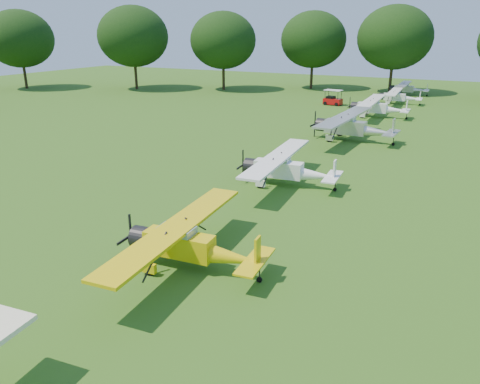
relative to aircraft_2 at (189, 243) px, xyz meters
The scene contains 9 objects.
ground 4.86m from the aircraft_2, 97.05° to the left, with size 160.00×160.00×0.00m, color #2D5916.
tree_belt 8.93m from the aircraft_2, 58.30° to the left, with size 137.36×130.27×14.52m.
aircraft_2 is the anchor object (origin of this frame).
aircraft_3 12.03m from the aircraft_2, 92.19° to the left, with size 6.45×10.29×2.02m.
aircraft_4 26.25m from the aircraft_2, 89.68° to the left, with size 7.52×11.97×2.36m.
aircraft_5 39.11m from the aircraft_2, 90.34° to the left, with size 6.64×10.56×2.08m.
aircraft_6 50.19m from the aircraft_2, 89.65° to the left, with size 5.71×9.08×1.79m.
aircraft_7 59.77m from the aircraft_2, 89.90° to the left, with size 5.79×9.20×1.82m.
golf_cart 46.10m from the aircraft_2, 98.91° to the left, with size 2.43×1.68×1.94m.
Camera 1 is at (10.32, -19.32, 9.52)m, focal length 35.00 mm.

